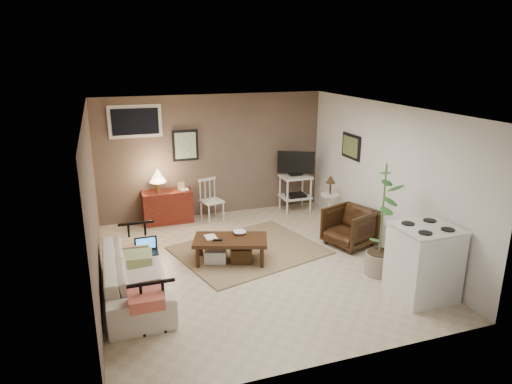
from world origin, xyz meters
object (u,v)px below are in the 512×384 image
object	(u,v)px
red_console	(167,204)
side_table	(330,193)
coffee_table	(230,248)
sofa	(135,268)
spindle_chair	(212,201)
armchair	(349,225)
tv_stand	(296,180)
stove	(424,262)
potted_plant	(382,216)

from	to	relation	value
red_console	side_table	size ratio (longest dim) A/B	1.15
coffee_table	sofa	distance (m)	1.59
spindle_chair	armchair	world-z (taller)	spindle_chair
tv_stand	stove	xyz separation A→B (m)	(0.20, -3.76, -0.16)
red_console	spindle_chair	distance (m)	0.86
spindle_chair	stove	xyz separation A→B (m)	(1.97, -3.77, 0.12)
coffee_table	stove	distance (m)	2.83
stove	red_console	bearing A→B (deg)	125.63
tv_stand	sofa	bearing A→B (deg)	-143.81
tv_stand	armchair	bearing A→B (deg)	-85.57
red_console	side_table	distance (m)	3.14
spindle_chair	side_table	size ratio (longest dim) A/B	0.87
sofa	side_table	world-z (taller)	side_table
spindle_chair	tv_stand	world-z (taller)	tv_stand
coffee_table	stove	bearing A→B (deg)	-40.30
spindle_chair	armchair	bearing A→B (deg)	-45.54
spindle_chair	potted_plant	bearing A→B (deg)	-59.63
tv_stand	armchair	xyz separation A→B (m)	(0.15, -1.94, -0.30)
spindle_chair	coffee_table	bearing A→B (deg)	-95.23
sofa	armchair	size ratio (longest dim) A/B	2.82
coffee_table	tv_stand	world-z (taller)	tv_stand
armchair	stove	bearing A→B (deg)	-18.33
sofa	stove	distance (m)	3.84
tv_stand	potted_plant	distance (m)	3.04
sofa	potted_plant	bearing A→B (deg)	-98.73
spindle_chair	stove	bearing A→B (deg)	-62.43
side_table	potted_plant	distance (m)	2.24
side_table	armchair	xyz separation A→B (m)	(-0.20, -1.10, -0.22)
coffee_table	potted_plant	bearing A→B (deg)	-29.11
coffee_table	red_console	bearing A→B (deg)	107.57
side_table	stove	world-z (taller)	stove
tv_stand	potted_plant	bearing A→B (deg)	-89.68
potted_plant	tv_stand	bearing A→B (deg)	90.32
red_console	armchair	distance (m)	3.47
red_console	spindle_chair	world-z (taller)	red_console
red_console	potted_plant	xyz separation A→B (m)	(2.63, -3.20, 0.54)
side_table	potted_plant	size ratio (longest dim) A/B	0.55
coffee_table	spindle_chair	distance (m)	1.96
coffee_table	red_console	xyz separation A→B (m)	(-0.67, 2.10, 0.14)
spindle_chair	side_table	distance (m)	2.29
tv_stand	side_table	distance (m)	0.91
side_table	red_console	bearing A→B (deg)	161.21
spindle_chair	tv_stand	bearing A→B (deg)	-0.47
coffee_table	spindle_chair	bearing A→B (deg)	84.77
red_console	spindle_chair	xyz separation A→B (m)	(0.84, -0.15, 0.01)
spindle_chair	tv_stand	xyz separation A→B (m)	(1.77, -0.01, 0.28)
sofa	tv_stand	distance (m)	4.25
sofa	side_table	bearing A→B (deg)	-66.21
red_console	armchair	world-z (taller)	red_console
potted_plant	stove	xyz separation A→B (m)	(0.19, -0.73, -0.41)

